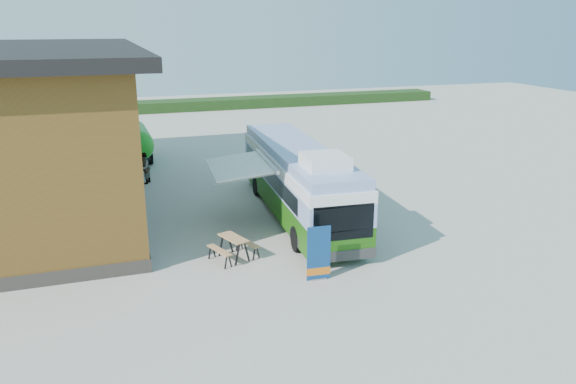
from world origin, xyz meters
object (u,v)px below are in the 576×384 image
object	(u,v)px
banner	(319,258)
person_b	(144,168)
picnic_table	(234,243)
person_a	(335,212)
bus	(298,179)
slurry_tanker	(136,140)

from	to	relation	value
banner	person_b	xyz separation A→B (m)	(-4.65, 14.29, 0.07)
picnic_table	person_a	size ratio (longest dim) A/B	0.95
bus	banner	world-z (taller)	bus
person_b	slurry_tanker	size ratio (longest dim) A/B	0.28
bus	banner	size ratio (longest dim) A/B	6.27
bus	person_a	world-z (taller)	bus
person_a	person_b	xyz separation A→B (m)	(-6.86, 10.52, -0.13)
picnic_table	person_b	distance (m)	11.84
bus	person_a	xyz separation A→B (m)	(0.66, -2.73, -0.78)
banner	picnic_table	size ratio (longest dim) A/B	1.04
banner	person_b	world-z (taller)	banner
banner	slurry_tanker	bearing A→B (deg)	106.95
bus	person_a	size ratio (longest dim) A/B	6.14
picnic_table	slurry_tanker	world-z (taller)	slurry_tanker
banner	picnic_table	world-z (taller)	banner
person_b	slurry_tanker	distance (m)	5.68
picnic_table	bus	bearing A→B (deg)	24.60
banner	picnic_table	xyz separation A→B (m)	(-2.36, 2.67, -0.15)
slurry_tanker	bus	bearing A→B (deg)	-65.98
person_a	bus	bearing A→B (deg)	53.77
bus	person_b	world-z (taller)	bus
bus	person_b	size ratio (longest dim) A/B	7.06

